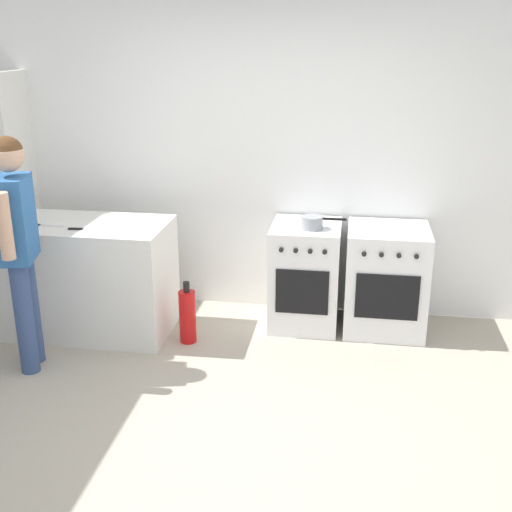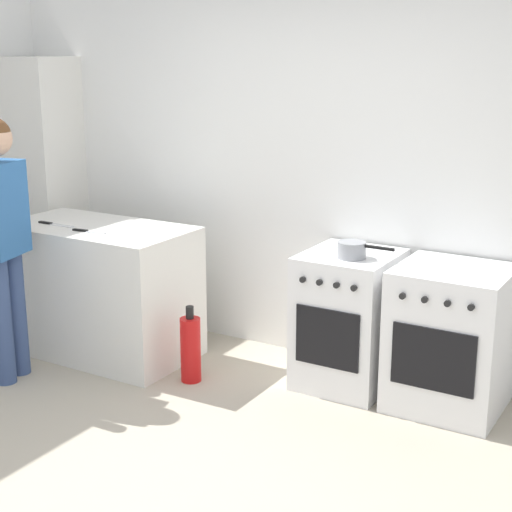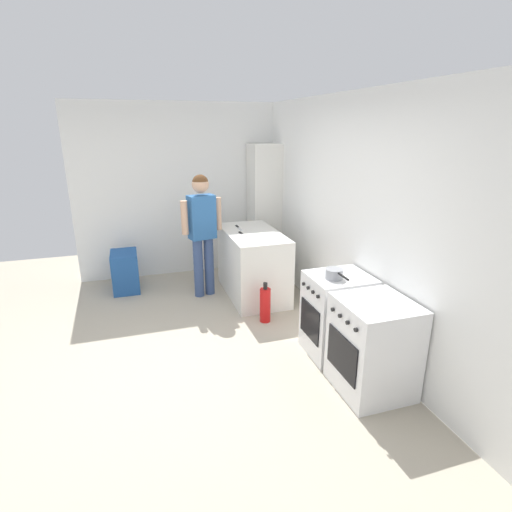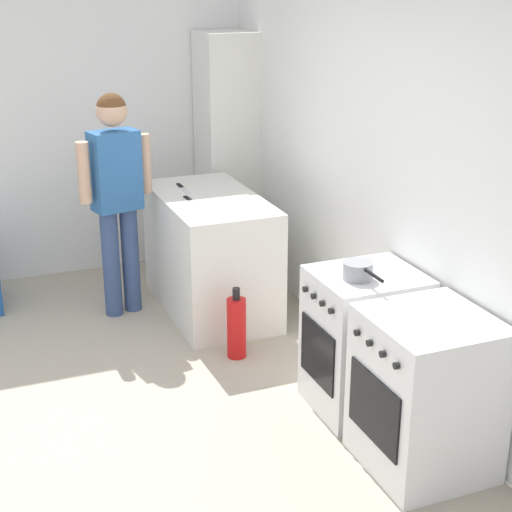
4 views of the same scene
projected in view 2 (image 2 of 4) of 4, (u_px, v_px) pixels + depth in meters
ground_plane at (148, 481)px, 3.85m from camera, size 8.00×8.00×0.00m
back_wall at (327, 168)px, 5.14m from camera, size 6.00×0.10×2.60m
counter_unit at (100, 290)px, 5.40m from camera, size 1.30×0.70×0.90m
oven_left at (348, 319)px, 4.88m from camera, size 0.55×0.62×0.85m
oven_right at (450, 338)px, 4.56m from camera, size 0.63×0.62×0.85m
pot at (352, 250)px, 4.66m from camera, size 0.35×0.17×0.10m
knife_chef at (55, 224)px, 5.31m from camera, size 0.31×0.04×0.01m
knife_utility at (88, 231)px, 5.11m from camera, size 0.25×0.06×0.01m
person at (1, 227)px, 4.81m from camera, size 0.28×0.56×1.67m
fire_extinguisher at (191, 349)px, 4.97m from camera, size 0.13×0.13×0.50m
larder_cabinet at (45, 188)px, 6.13m from camera, size 0.48×0.44×2.00m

